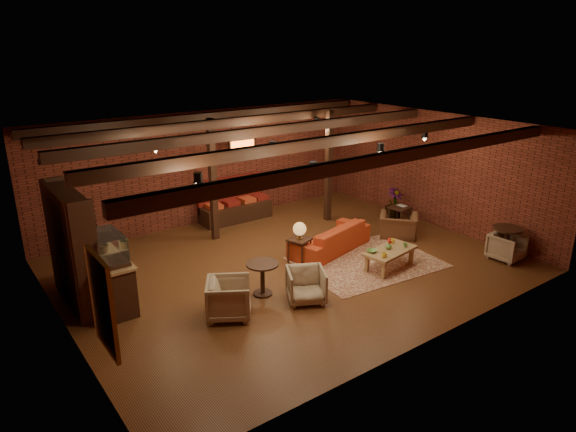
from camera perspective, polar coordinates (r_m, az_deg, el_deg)
floor at (r=12.15m, az=0.36°, el=-5.52°), size 10.00×10.00×0.00m
ceiling at (r=11.20m, az=0.40°, el=9.54°), size 10.00×8.00×0.02m
wall_back at (r=14.86m, az=-8.86°, el=5.40°), size 10.00×0.02×3.20m
wall_front at (r=8.88m, az=15.95°, el=-4.59°), size 10.00×0.02×3.20m
wall_left at (r=9.65m, az=-24.29°, el=-3.66°), size 0.02×8.00×3.20m
wall_right at (r=14.99m, az=16.00°, el=4.99°), size 0.02×8.00×3.20m
ceiling_beams at (r=11.22m, az=0.40°, el=8.94°), size 9.80×6.40×0.22m
ceiling_pipe at (r=12.56m, az=-4.00°, el=8.92°), size 9.60×0.12×0.12m
post_left at (r=13.39m, az=-8.35°, el=3.91°), size 0.16×0.16×3.20m
post_right at (r=14.77m, az=4.53°, el=5.47°), size 0.16×0.16×3.20m
service_counter at (r=11.03m, az=-20.36°, el=-4.87°), size 0.80×2.50×1.60m
plant_counter at (r=11.08m, az=-20.41°, el=-2.42°), size 0.35×0.39×0.30m
shelving_hutch at (r=10.89m, az=-22.76°, el=-3.21°), size 0.52×2.00×2.40m
chalkboard_menu at (r=7.61m, az=-19.86°, el=-9.15°), size 0.08×0.96×1.46m
banquette at (r=15.05m, az=-5.84°, el=1.35°), size 2.10×0.70×1.00m
service_sign at (r=14.22m, az=-5.16°, el=8.02°), size 0.86×0.06×0.30m
ceiling_spotlights at (r=11.26m, az=0.39°, el=7.83°), size 6.40×4.40×0.28m
rug at (r=12.47m, az=8.76°, el=-5.06°), size 3.46×2.78×0.01m
sofa at (r=12.91m, az=4.71°, el=-2.41°), size 2.50×1.45×0.69m
coffee_table at (r=12.10m, az=11.20°, el=-3.91°), size 1.41×0.86×0.71m
side_table_lamp at (r=12.07m, az=1.29°, el=-1.78°), size 0.61×0.61×1.00m
round_table_left at (r=10.66m, az=-2.86°, el=-6.38°), size 0.68×0.68×0.70m
armchair_a at (r=9.93m, az=-6.60°, el=-8.89°), size 1.07×1.09×0.84m
armchair_b at (r=10.44m, az=2.02°, el=-7.54°), size 0.98×0.96×0.76m
armchair_right at (r=14.02m, az=12.19°, el=-0.65°), size 1.12×1.15×0.85m
side_table_book at (r=14.85m, az=12.31°, el=0.85°), size 0.56×0.56×0.59m
round_table_right at (r=13.36m, az=23.12°, el=-2.29°), size 0.69×0.69×0.81m
armchair_far at (r=13.40m, az=23.14°, el=-3.03°), size 0.75×0.70×0.73m
plant_tall at (r=15.11m, az=11.97°, el=4.75°), size 1.70×1.70×2.85m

